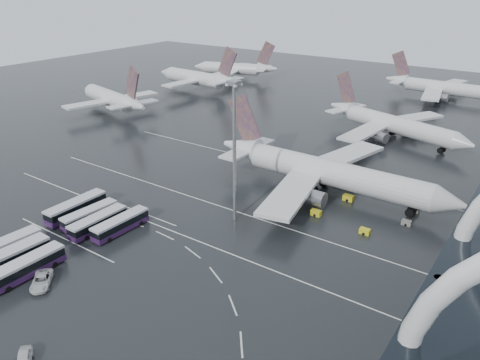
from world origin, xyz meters
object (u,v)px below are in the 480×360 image
Objects in this scene: jet_remote_mid at (199,79)px; van_curve_b at (24,360)px; bus_row_near_c at (98,222)px; jet_remote_far at (236,69)px; bus_row_near_d at (120,224)px; bus_row_near_b at (90,215)px; gse_cart_belly_e at (348,198)px; gse_cart_belly_c at (316,213)px; gse_cart_belly_d at (407,223)px; airliner_gate_b at (392,124)px; bus_row_far_a at (3,249)px; jet_remote_west at (113,99)px; bus_row_near_a at (76,207)px; van_curve_a at (42,281)px; bus_row_far_b at (9,259)px; airliner_main at (324,172)px; gse_cart_belly_b at (414,209)px; gse_cart_belly_a at (365,231)px; airliner_gate_c at (443,88)px; bus_row_far_c at (26,267)px; floodlight_mast at (234,136)px.

jet_remote_mid is 9.94× the size of van_curve_b.
bus_row_near_c is at bearing 124.21° from jet_remote_mid.
jet_remote_far is at bearing -82.03° from jet_remote_mid.
bus_row_near_c reaches higher than van_curve_b.
bus_row_near_b is at bearing 98.09° from bus_row_near_d.
bus_row_near_c is 5.42× the size of gse_cart_belly_e.
gse_cart_belly_c reaches higher than gse_cart_belly_d.
airliner_gate_b reaches higher than gse_cart_belly_c.
jet_remote_west is at bearing 40.65° from bus_row_far_a.
van_curve_a is (15.47, -18.47, -0.99)m from bus_row_near_a.
bus_row_near_b reaches higher than gse_cart_belly_d.
bus_row_far_b is (-29.74, -106.49, -2.53)m from airliner_gate_b.
airliner_main is 20.68m from gse_cart_belly_b.
jet_remote_mid is 129.67m from gse_cart_belly_a.
airliner_gate_b is 90.59m from jet_remote_mid.
van_curve_a reaches higher than gse_cart_belly_a.
airliner_gate_c is 169.07m from bus_row_far_c.
bus_row_near_b is (60.19, -58.69, -3.35)m from jet_remote_west.
jet_remote_far is 3.38× the size of bus_row_near_b.
gse_cart_belly_d is at bearing -14.98° from gse_cart_belly_e.
bus_row_far_b is 6.03× the size of gse_cart_belly_b.
bus_row_near_c is 17.28m from bus_row_far_c.
bus_row_near_b reaches higher than gse_cart_belly_b.
bus_row_near_a is at bearing -95.02° from airliner_gate_b.
bus_row_near_b is at bearing -145.91° from gse_cart_belly_d.
floodlight_mast reaches higher than gse_cart_belly_a.
airliner_main is at bearing -33.78° from bus_row_near_c.
jet_remote_mid is at bearing 148.26° from gse_cart_belly_d.
gse_cart_belly_a is at bearing -7.19° from gse_cart_belly_c.
airliner_main is 66.99m from bus_row_far_a.
bus_row_near_b is 1.99× the size of van_curve_a.
gse_cart_belly_e reaches higher than gse_cart_belly_d.
bus_row_far_b is (-30.34, -167.38, -2.53)m from airliner_gate_c.
gse_cart_belly_d is (113.13, -22.87, -4.47)m from jet_remote_west.
bus_row_near_a is (54.73, -134.02, -2.86)m from jet_remote_far.
floodlight_mast is (-8.92, -22.52, 12.97)m from airliner_main.
bus_row_far_c reaches higher than bus_row_near_b.
bus_row_near_c is 31.62m from floodlight_mast.
airliner_gate_c is 152.49m from bus_row_near_b.
bus_row_far_a is 76.25m from gse_cart_belly_d.
bus_row_far_a is (-5.73, -16.16, 0.13)m from bus_row_near_c.
airliner_gate_b reaches higher than gse_cart_belly_b.
airliner_gate_b is 56.48m from gse_cart_belly_d.
jet_remote_far reaches higher than bus_row_far_b.
bus_row_near_c is (8.56, -1.34, -0.15)m from bus_row_near_a.
airliner_main reaches higher than gse_cart_belly_b.
bus_row_far_c is at bearing -156.72° from bus_row_near_b.
gse_cart_belly_e is at bearing 19.00° from van_curve_a.
jet_remote_mid is 24.70× the size of gse_cart_belly_d.
floodlight_mast is 38.78m from gse_cart_belly_d.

